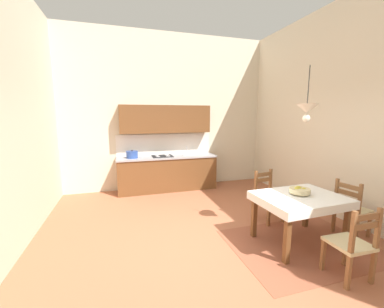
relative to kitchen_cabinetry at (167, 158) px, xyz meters
name	(u,v)px	position (x,y,z in m)	size (l,w,h in m)	color
ground_plane	(213,250)	(0.11, -3.00, -0.91)	(5.95, 7.15, 0.10)	#A86042
wall_back	(168,112)	(0.11, 0.33, 1.17)	(5.95, 0.12, 4.05)	beige
wall_right	(365,110)	(2.85, -3.00, 1.17)	(0.12, 7.15, 4.05)	beige
area_rug	(301,245)	(1.40, -3.36, -0.85)	(2.10, 1.60, 0.01)	#985138
kitchen_cabinetry	(167,158)	(0.00, 0.00, 0.00)	(2.56, 0.63, 2.20)	brown
dining_table	(299,204)	(1.40, -3.26, -0.24)	(1.29, 0.99, 0.75)	brown
dining_chair_camera_side	(352,244)	(1.41, -4.14, -0.41)	(0.43, 0.43, 0.93)	#D1BC89
dining_chair_window_side	(351,209)	(2.38, -3.32, -0.41)	(0.49, 0.49, 0.93)	#D1BC89
dining_chair_kitchen_side	(268,197)	(1.43, -2.41, -0.41)	(0.48, 0.48, 0.93)	#D1BC89
fruit_bowl	(300,191)	(1.43, -3.21, -0.04)	(0.30, 0.30, 0.12)	beige
pendant_lamp	(307,109)	(1.49, -3.17, 1.18)	(0.32, 0.32, 0.80)	black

